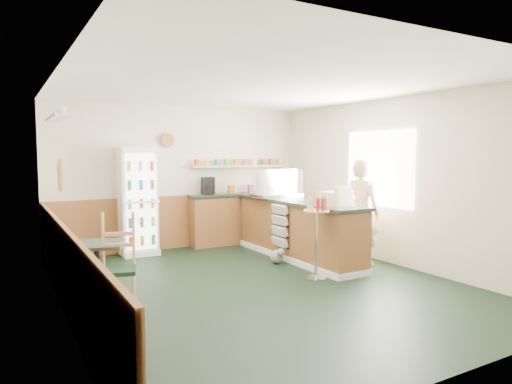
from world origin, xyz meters
TOP-DOWN VIEW (x-y plane):
  - ground at (0.00, 0.00)m, footprint 6.00×6.00m
  - room_envelope at (-0.23, 0.73)m, footprint 5.04×6.02m
  - service_counter at (1.35, 1.07)m, footprint 0.68×3.01m
  - back_counter at (1.19, 2.80)m, footprint 2.24×0.42m
  - drinks_fridge at (-0.93, 2.74)m, footprint 0.63×0.53m
  - display_case at (1.35, 1.73)m, footprint 0.87×0.46m
  - cash_register at (1.35, 0.07)m, footprint 0.44×0.46m
  - shopkeeper at (2.05, 0.25)m, footprint 0.57×0.67m
  - condiment_stand at (0.84, -0.13)m, footprint 0.37×0.37m
  - newspaper_rack at (0.99, 1.07)m, footprint 0.09×0.45m
  - cafe_table at (-2.05, 0.55)m, footprint 0.80×0.80m
  - cafe_chair at (-1.91, 0.13)m, footprint 0.51×0.51m
  - dog_doorstop at (0.86, 0.93)m, footprint 0.22×0.28m

SIDE VIEW (x-z plane):
  - ground at x=0.00m, z-range 0.00..0.00m
  - dog_doorstop at x=0.86m, z-range -0.01..0.26m
  - service_counter at x=1.35m, z-range -0.04..0.97m
  - cafe_table at x=-2.05m, z-range 0.14..0.83m
  - back_counter at x=1.19m, z-range -0.29..1.40m
  - cafe_chair at x=-1.91m, z-range 0.02..1.13m
  - newspaper_rack at x=0.99m, z-range 0.23..0.94m
  - condiment_stand at x=0.84m, z-range 0.21..1.38m
  - shopkeeper at x=2.05m, z-range 0.00..1.72m
  - drinks_fridge at x=-0.93m, z-range 0.00..1.91m
  - cash_register at x=1.35m, z-range 1.01..1.23m
  - display_case at x=1.35m, z-range 1.01..1.50m
  - room_envelope at x=-0.23m, z-range 0.16..2.88m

